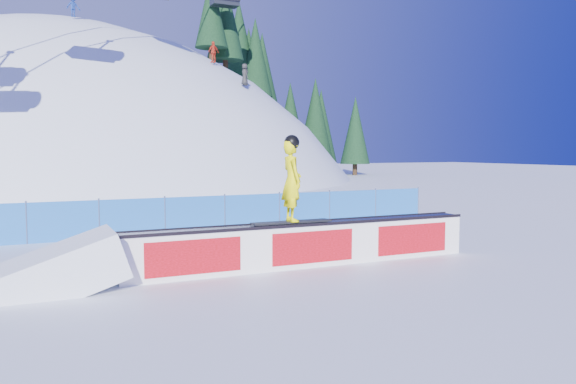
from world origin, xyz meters
name	(u,v)px	position (x,y,z in m)	size (l,w,h in m)	color
ground	(167,264)	(0.00, 0.00, 0.00)	(160.00, 160.00, 0.00)	white
snow_hill	(67,370)	(0.00, 42.00, -18.00)	(64.00, 64.00, 64.00)	white
treeline	(274,71)	(21.19, 41.61, 10.96)	(17.04, 11.05, 21.30)	#2F1F13
safety_fence	(133,218)	(0.00, 4.50, 0.60)	(22.05, 0.05, 1.30)	blue
rail_box	(308,244)	(2.95, -1.65, 0.51)	(8.66, 0.63, 1.04)	white
snow_ramp	(60,290)	(-2.46, -1.63, 0.00)	(2.39, 1.59, 0.90)	white
snowboarder	(292,180)	(2.53, -1.65, 2.03)	(1.93, 0.71, 2.02)	black
distant_skiers	(110,36)	(2.99, 29.99, 10.99)	(21.47, 7.25, 6.96)	black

